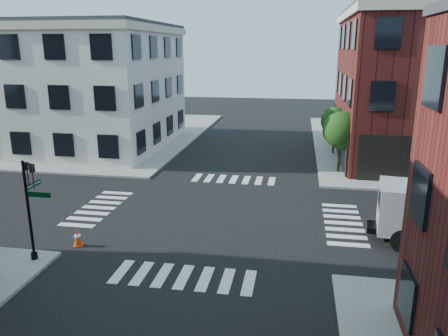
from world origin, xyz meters
name	(u,v)px	position (x,y,z in m)	size (l,w,h in m)	color
ground	(215,215)	(0.00, 0.00, 0.00)	(120.00, 120.00, 0.00)	black
sidewalk_nw	(64,133)	(-21.00, 21.00, 0.07)	(30.00, 30.00, 0.15)	gray
building_nw	(50,87)	(-19.00, 16.00, 5.50)	(22.00, 16.00, 11.00)	silver
tree_near	(342,132)	(7.56, 9.98, 3.16)	(2.69, 2.69, 4.49)	black
tree_far	(336,122)	(7.56, 15.98, 2.87)	(2.43, 2.43, 4.07)	black
signal_pole	(31,200)	(-6.72, -6.68, 2.86)	(1.29, 1.24, 4.60)	black
traffic_cone	(78,238)	(-5.70, -5.00, 0.38)	(0.56, 0.56, 0.79)	#CB3809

